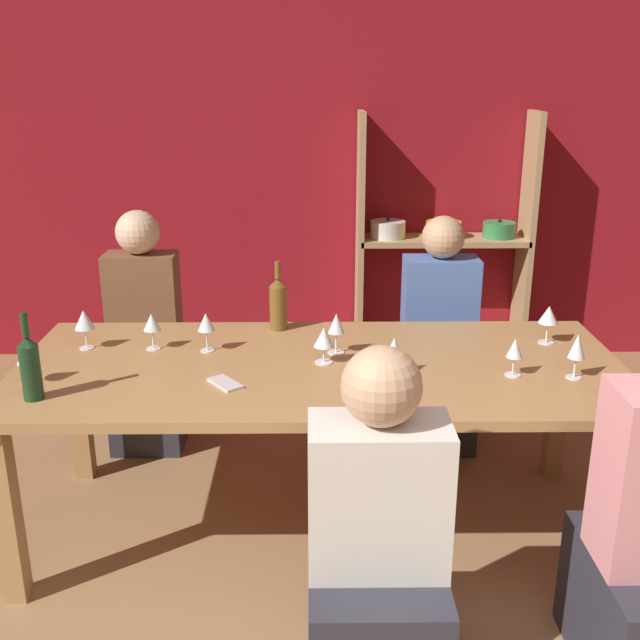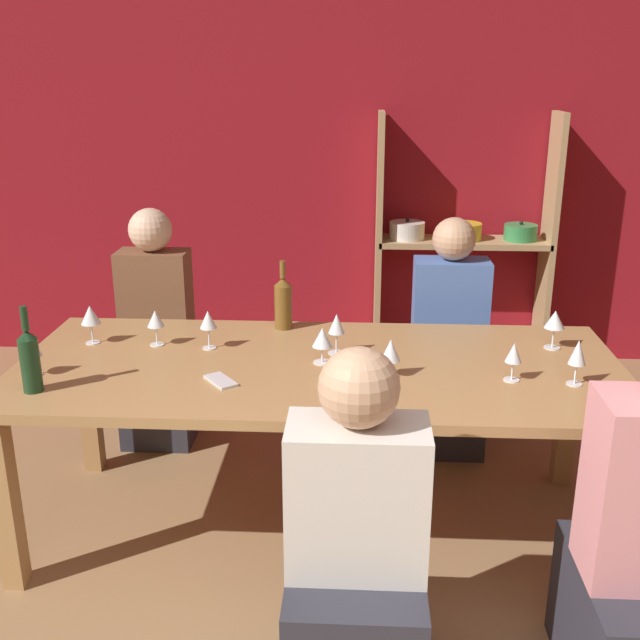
% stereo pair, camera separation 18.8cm
% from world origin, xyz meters
% --- Properties ---
extents(wall_back_red, '(8.80, 0.06, 2.70)m').
position_xyz_m(wall_back_red, '(0.00, 3.83, 1.35)').
color(wall_back_red, maroon).
rests_on(wall_back_red, ground_plane).
extents(shelf_unit, '(1.09, 0.30, 1.62)m').
position_xyz_m(shelf_unit, '(0.71, 3.63, 0.67)').
color(shelf_unit, tan).
rests_on(shelf_unit, ground_plane).
extents(dining_table, '(2.40, 1.04, 0.75)m').
position_xyz_m(dining_table, '(-0.09, 1.74, 0.67)').
color(dining_table, '#AD7F4C').
rests_on(dining_table, ground_plane).
extents(wine_bottle_green, '(0.08, 0.08, 0.31)m').
position_xyz_m(wine_bottle_green, '(-0.27, 2.16, 0.87)').
color(wine_bottle_green, brown).
rests_on(wine_bottle_green, dining_table).
extents(wine_bottle_dark, '(0.07, 0.07, 0.32)m').
position_xyz_m(wine_bottle_dark, '(-1.11, 1.42, 0.87)').
color(wine_bottle_dark, '#19381E').
rests_on(wine_bottle_dark, dining_table).
extents(wine_glass_white_a, '(0.07, 0.07, 0.15)m').
position_xyz_m(wine_glass_white_a, '(-0.79, 1.91, 0.86)').
color(wine_glass_white_a, white).
rests_on(wine_glass_white_a, dining_table).
extents(wine_glass_empty_a, '(0.08, 0.08, 0.15)m').
position_xyz_m(wine_glass_empty_a, '(-0.08, 1.75, 0.85)').
color(wine_glass_empty_a, white).
rests_on(wine_glass_empty_a, dining_table).
extents(wine_glass_red_a, '(0.08, 0.08, 0.16)m').
position_xyz_m(wine_glass_red_a, '(-1.17, 1.56, 0.86)').
color(wine_glass_red_a, white).
rests_on(wine_glass_red_a, dining_table).
extents(wine_glass_red_b, '(0.06, 0.06, 0.17)m').
position_xyz_m(wine_glass_red_b, '(0.87, 1.59, 0.87)').
color(wine_glass_red_b, white).
rests_on(wine_glass_red_b, dining_table).
extents(wine_glass_white_b, '(0.07, 0.07, 0.15)m').
position_xyz_m(wine_glass_white_b, '(0.19, 1.63, 0.85)').
color(wine_glass_white_b, white).
rests_on(wine_glass_white_b, dining_table).
extents(wine_glass_red_c, '(0.06, 0.06, 0.15)m').
position_xyz_m(wine_glass_red_c, '(0.64, 1.61, 0.85)').
color(wine_glass_red_c, white).
rests_on(wine_glass_red_c, dining_table).
extents(wine_glass_empty_b, '(0.08, 0.08, 0.16)m').
position_xyz_m(wine_glass_empty_b, '(0.88, 1.97, 0.87)').
color(wine_glass_empty_b, white).
rests_on(wine_glass_empty_b, dining_table).
extents(wine_glass_white_c, '(0.07, 0.07, 0.16)m').
position_xyz_m(wine_glass_white_c, '(-0.56, 1.89, 0.87)').
color(wine_glass_white_c, white).
rests_on(wine_glass_white_c, dining_table).
extents(wine_glass_red_d, '(0.08, 0.08, 0.17)m').
position_xyz_m(wine_glass_red_d, '(-1.07, 1.92, 0.87)').
color(wine_glass_red_d, white).
rests_on(wine_glass_red_d, dining_table).
extents(wine_glass_white_d, '(0.07, 0.07, 0.17)m').
position_xyz_m(wine_glass_white_d, '(-0.02, 1.86, 0.87)').
color(wine_glass_white_d, white).
rests_on(wine_glass_white_d, dining_table).
extents(cell_phone, '(0.15, 0.16, 0.01)m').
position_xyz_m(cell_phone, '(-0.44, 1.54, 0.75)').
color(cell_phone, silver).
rests_on(cell_phone, dining_table).
extents(person_near_a, '(0.41, 0.51, 1.14)m').
position_xyz_m(person_near_a, '(0.07, 0.88, 0.42)').
color(person_near_a, '#2D2D38').
rests_on(person_near_a, ground_plane).
extents(person_far_a, '(0.37, 0.46, 1.19)m').
position_xyz_m(person_far_a, '(0.52, 2.55, 0.44)').
color(person_far_a, '#2D2D38').
rests_on(person_far_a, ground_plane).
extents(person_far_b, '(0.35, 0.44, 1.22)m').
position_xyz_m(person_far_b, '(-0.97, 2.56, 0.46)').
color(person_far_b, '#2D2D38').
rests_on(person_far_b, ground_plane).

